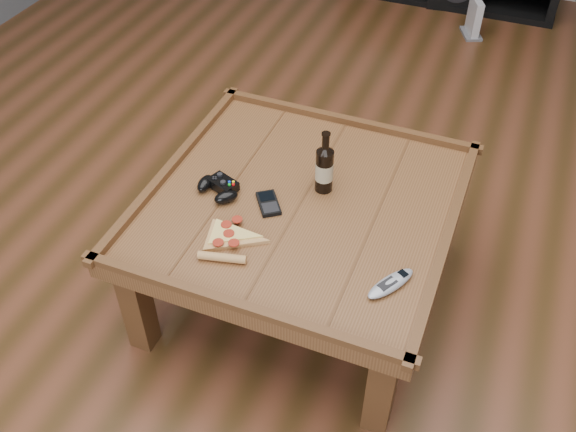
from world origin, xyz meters
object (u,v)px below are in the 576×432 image
at_px(game_controller, 219,188).
at_px(game_console, 474,19).
at_px(coffee_table, 301,214).
at_px(remote_control, 391,283).
at_px(pizza_slice, 228,239).
at_px(beer_bottle, 324,167).
at_px(smartphone, 268,203).

height_order(game_controller, game_console, game_controller).
bearing_deg(coffee_table, remote_control, -33.80).
height_order(coffee_table, pizza_slice, pizza_slice).
bearing_deg(game_controller, remote_control, 4.35).
relative_size(coffee_table, game_console, 4.62).
height_order(beer_bottle, pizza_slice, beer_bottle).
distance_m(beer_bottle, remote_control, 0.47).
distance_m(smartphone, remote_control, 0.50).
bearing_deg(coffee_table, beer_bottle, 61.68).
xyz_separation_m(coffee_table, game_controller, (-0.27, -0.06, 0.08)).
xyz_separation_m(game_controller, remote_control, (0.64, -0.19, -0.01)).
bearing_deg(pizza_slice, game_controller, 109.62).
bearing_deg(game_controller, game_console, 98.04).
xyz_separation_m(coffee_table, remote_control, (0.37, -0.25, 0.07)).
xyz_separation_m(game_controller, smartphone, (0.18, 0.00, -0.01)).
distance_m(beer_bottle, game_console, 2.23).
bearing_deg(smartphone, coffee_table, -4.39).
bearing_deg(game_console, game_controller, -126.88).
relative_size(coffee_table, beer_bottle, 4.45).
xyz_separation_m(smartphone, game_console, (0.34, 2.32, -0.36)).
height_order(remote_control, game_console, remote_control).
bearing_deg(beer_bottle, pizza_slice, -119.25).
xyz_separation_m(beer_bottle, remote_control, (0.32, -0.34, -0.08)).
relative_size(pizza_slice, remote_control, 1.66).
distance_m(beer_bottle, smartphone, 0.22).
relative_size(game_controller, game_console, 0.73).
bearing_deg(remote_control, pizza_slice, -148.81).
relative_size(game_controller, smartphone, 1.24).
bearing_deg(coffee_table, game_controller, -167.44).
distance_m(pizza_slice, smartphone, 0.21).
height_order(beer_bottle, game_console, beer_bottle).
bearing_deg(smartphone, pizza_slice, -140.08).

